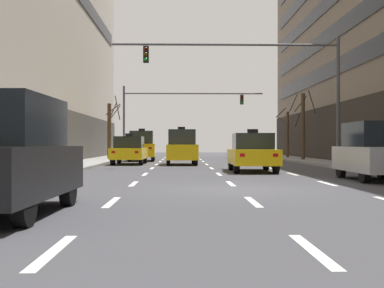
{
  "coord_description": "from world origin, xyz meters",
  "views": [
    {
      "loc": [
        -1.56,
        -13.95,
        1.27
      ],
      "look_at": [
        -0.85,
        19.71,
        1.25
      ],
      "focal_mm": 47.32,
      "sensor_mm": 36.0,
      "label": 1
    }
  ],
  "objects_px": {
    "taxi_driving_1": "(252,153)",
    "street_tree_0": "(288,133)",
    "car_driving_0": "(5,156)",
    "taxi_driving_2": "(181,147)",
    "street_tree_1": "(110,129)",
    "taxi_driving_3": "(142,146)",
    "taxi_driving_4": "(129,151)",
    "pedestrian_0": "(378,147)",
    "traffic_signal_0": "(267,73)",
    "street_tree_3": "(303,125)",
    "car_parked_2": "(374,151)",
    "traffic_signal_1": "(170,107)"
  },
  "relations": [
    {
      "from": "taxi_driving_4",
      "to": "street_tree_1",
      "type": "distance_m",
      "value": 9.0
    },
    {
      "from": "traffic_signal_0",
      "to": "street_tree_1",
      "type": "xyz_separation_m",
      "value": [
        -9.99,
        13.72,
        -2.51
      ]
    },
    {
      "from": "taxi_driving_1",
      "to": "car_parked_2",
      "type": "height_order",
      "value": "car_parked_2"
    },
    {
      "from": "traffic_signal_0",
      "to": "taxi_driving_3",
      "type": "bearing_deg",
      "value": 122.98
    },
    {
      "from": "taxi_driving_3",
      "to": "street_tree_1",
      "type": "relative_size",
      "value": 0.95
    },
    {
      "from": "taxi_driving_1",
      "to": "traffic_signal_1",
      "type": "xyz_separation_m",
      "value": [
        -4.18,
        21.05,
        3.6
      ]
    },
    {
      "from": "taxi_driving_1",
      "to": "taxi_driving_2",
      "type": "height_order",
      "value": "taxi_driving_2"
    },
    {
      "from": "car_parked_2",
      "to": "street_tree_0",
      "type": "height_order",
      "value": "street_tree_0"
    },
    {
      "from": "car_driving_0",
      "to": "street_tree_3",
      "type": "relative_size",
      "value": 0.9
    },
    {
      "from": "traffic_signal_0",
      "to": "street_tree_0",
      "type": "relative_size",
      "value": 2.84
    },
    {
      "from": "car_driving_0",
      "to": "taxi_driving_2",
      "type": "xyz_separation_m",
      "value": [
        3.15,
        21.49,
        -0.0
      ]
    },
    {
      "from": "car_driving_0",
      "to": "street_tree_1",
      "type": "xyz_separation_m",
      "value": [
        -2.46,
        30.58,
        1.35
      ]
    },
    {
      "from": "taxi_driving_3",
      "to": "traffic_signal_1",
      "type": "height_order",
      "value": "traffic_signal_1"
    },
    {
      "from": "taxi_driving_3",
      "to": "street_tree_0",
      "type": "bearing_deg",
      "value": 20.04
    },
    {
      "from": "street_tree_1",
      "to": "traffic_signal_0",
      "type": "bearing_deg",
      "value": -53.93
    },
    {
      "from": "taxi_driving_2",
      "to": "street_tree_1",
      "type": "xyz_separation_m",
      "value": [
        -5.61,
        9.09,
        1.35
      ]
    },
    {
      "from": "street_tree_1",
      "to": "taxi_driving_2",
      "type": "bearing_deg",
      "value": -58.33
    },
    {
      "from": "taxi_driving_1",
      "to": "taxi_driving_3",
      "type": "distance_m",
      "value": 15.59
    },
    {
      "from": "taxi_driving_2",
      "to": "traffic_signal_1",
      "type": "distance_m",
      "value": 13.78
    },
    {
      "from": "car_driving_0",
      "to": "car_parked_2",
      "type": "height_order",
      "value": "car_driving_0"
    },
    {
      "from": "traffic_signal_1",
      "to": "street_tree_3",
      "type": "relative_size",
      "value": 2.47
    },
    {
      "from": "taxi_driving_3",
      "to": "car_parked_2",
      "type": "height_order",
      "value": "taxi_driving_3"
    },
    {
      "from": "car_driving_0",
      "to": "street_tree_0",
      "type": "bearing_deg",
      "value": 69.82
    },
    {
      "from": "street_tree_0",
      "to": "taxi_driving_3",
      "type": "bearing_deg",
      "value": -159.96
    },
    {
      "from": "street_tree_0",
      "to": "pedestrian_0",
      "type": "bearing_deg",
      "value": -88.23
    },
    {
      "from": "street_tree_3",
      "to": "pedestrian_0",
      "type": "height_order",
      "value": "street_tree_3"
    },
    {
      "from": "street_tree_0",
      "to": "street_tree_3",
      "type": "distance_m",
      "value": 5.28
    },
    {
      "from": "traffic_signal_1",
      "to": "car_driving_0",
      "type": "bearing_deg",
      "value": -93.56
    },
    {
      "from": "taxi_driving_1",
      "to": "street_tree_3",
      "type": "relative_size",
      "value": 0.95
    },
    {
      "from": "taxi_driving_1",
      "to": "traffic_signal_0",
      "type": "distance_m",
      "value": 5.24
    },
    {
      "from": "taxi_driving_4",
      "to": "car_parked_2",
      "type": "height_order",
      "value": "car_parked_2"
    },
    {
      "from": "taxi_driving_4",
      "to": "pedestrian_0",
      "type": "relative_size",
      "value": 2.71
    },
    {
      "from": "car_driving_0",
      "to": "taxi_driving_3",
      "type": "distance_m",
      "value": 28.1
    },
    {
      "from": "traffic_signal_1",
      "to": "street_tree_3",
      "type": "bearing_deg",
      "value": -38.45
    },
    {
      "from": "taxi_driving_3",
      "to": "street_tree_3",
      "type": "distance_m",
      "value": 11.79
    },
    {
      "from": "street_tree_0",
      "to": "traffic_signal_1",
      "type": "bearing_deg",
      "value": 165.86
    },
    {
      "from": "car_driving_0",
      "to": "taxi_driving_2",
      "type": "distance_m",
      "value": 21.72
    },
    {
      "from": "car_driving_0",
      "to": "taxi_driving_2",
      "type": "bearing_deg",
      "value": 81.67
    },
    {
      "from": "traffic_signal_0",
      "to": "street_tree_0",
      "type": "height_order",
      "value": "traffic_signal_0"
    },
    {
      "from": "taxi_driving_3",
      "to": "pedestrian_0",
      "type": "xyz_separation_m",
      "value": [
        12.2,
        -13.49,
        0.03
      ]
    },
    {
      "from": "taxi_driving_1",
      "to": "street_tree_0",
      "type": "relative_size",
      "value": 1.13
    },
    {
      "from": "street_tree_1",
      "to": "taxi_driving_4",
      "type": "bearing_deg",
      "value": -74.21
    },
    {
      "from": "taxi_driving_1",
      "to": "taxi_driving_3",
      "type": "relative_size",
      "value": 1.01
    },
    {
      "from": "car_driving_0",
      "to": "taxi_driving_4",
      "type": "bearing_deg",
      "value": 90.13
    },
    {
      "from": "street_tree_3",
      "to": "pedestrian_0",
      "type": "xyz_separation_m",
      "value": [
        0.56,
        -12.47,
        -1.51
      ]
    },
    {
      "from": "car_driving_0",
      "to": "taxi_driving_4",
      "type": "distance_m",
      "value": 22.05
    },
    {
      "from": "street_tree_1",
      "to": "street_tree_3",
      "type": "distance_m",
      "value": 14.76
    },
    {
      "from": "taxi_driving_3",
      "to": "taxi_driving_4",
      "type": "height_order",
      "value": "taxi_driving_3"
    },
    {
      "from": "traffic_signal_1",
      "to": "traffic_signal_0",
      "type": "bearing_deg",
      "value": -73.35
    },
    {
      "from": "car_parked_2",
      "to": "street_tree_3",
      "type": "relative_size",
      "value": 0.85
    }
  ]
}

